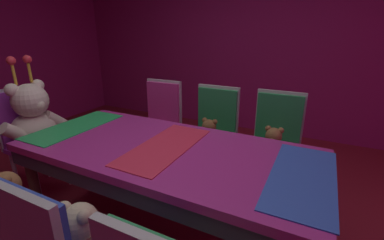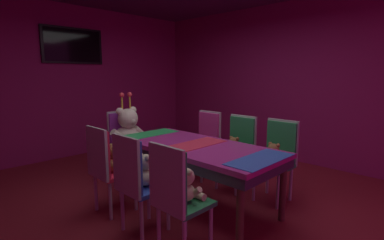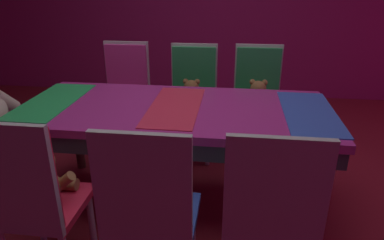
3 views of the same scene
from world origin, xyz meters
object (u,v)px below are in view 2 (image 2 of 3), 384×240
(teddy_right_1, at_px, (233,148))
(king_teddy_bear, at_px, (129,130))
(chair_right_2, at_px, (206,137))
(chair_left_1, at_px, (134,175))
(chair_right_0, at_px, (279,151))
(chair_right_1, at_px, (239,144))
(chair_left_0, at_px, (174,190))
(chair_left_2, at_px, (104,162))
(banquet_table, at_px, (196,152))
(teddy_left_1, at_px, (146,172))
(teddy_right_0, at_px, (273,156))
(wall_tv, at_px, (73,46))
(teddy_left_2, at_px, (116,160))
(teddy_left_0, at_px, (186,187))
(throne_chair, at_px, (123,137))

(teddy_right_1, xyz_separation_m, king_teddy_bear, (-0.70, 1.39, 0.15))
(chair_right_2, bearing_deg, chair_left_1, 20.10)
(chair_left_1, distance_m, chair_right_0, 1.83)
(chair_right_1, distance_m, chair_right_2, 0.63)
(chair_left_0, bearing_deg, chair_left_2, 90.48)
(banquet_table, distance_m, chair_left_2, 1.02)
(chair_left_1, bearing_deg, teddy_right_1, 0.41)
(chair_left_1, relative_size, teddy_left_1, 2.89)
(king_teddy_bear, bearing_deg, teddy_left_1, -27.23)
(teddy_right_0, distance_m, wall_tv, 4.04)
(chair_right_0, bearing_deg, teddy_right_0, 0.00)
(chair_right_0, bearing_deg, teddy_left_2, -35.79)
(chair_left_2, relative_size, teddy_left_2, 2.99)
(chair_left_1, xyz_separation_m, chair_right_1, (1.71, 0.01, 0.00))
(teddy_left_0, xyz_separation_m, teddy_right_0, (1.43, -0.02, -0.01))
(chair_left_2, bearing_deg, teddy_right_0, -35.74)
(teddy_left_1, bearing_deg, chair_right_2, 21.78)
(teddy_left_2, distance_m, teddy_right_0, 1.83)
(banquet_table, height_order, teddy_left_0, teddy_left_0)
(chair_left_0, distance_m, teddy_left_2, 1.13)
(chair_left_2, bearing_deg, throne_chair, 49.19)
(teddy_left_1, distance_m, wall_tv, 3.53)
(chair_right_0, relative_size, chair_right_1, 1.00)
(throne_chair, bearing_deg, teddy_left_0, -18.30)
(chair_right_2, bearing_deg, teddy_left_1, 21.78)
(teddy_left_2, bearing_deg, chair_right_1, -20.45)
(chair_left_1, height_order, teddy_right_1, chair_left_1)
(banquet_table, height_order, chair_right_2, chair_right_2)
(teddy_left_2, height_order, king_teddy_bear, king_teddy_bear)
(teddy_right_0, xyz_separation_m, wall_tv, (-0.73, 3.68, 1.48))
(chair_right_1, relative_size, teddy_right_1, 3.52)
(chair_right_0, height_order, wall_tv, wall_tv)
(chair_left_1, relative_size, teddy_left_2, 2.99)
(chair_left_2, distance_m, wall_tv, 3.05)
(chair_left_0, relative_size, chair_right_0, 1.00)
(banquet_table, relative_size, teddy_left_2, 6.13)
(chair_left_1, xyz_separation_m, wall_tv, (0.87, 3.13, 1.45))
(chair_right_0, bearing_deg, chair_right_2, -89.75)
(chair_left_1, xyz_separation_m, teddy_right_1, (1.57, 0.01, -0.02))
(banquet_table, xyz_separation_m, chair_right_2, (0.87, 0.61, -0.05))
(chair_left_0, bearing_deg, king_teddy_bear, 66.55)
(chair_left_2, bearing_deg, teddy_left_0, -82.16)
(chair_left_0, bearing_deg, teddy_left_2, 83.05)
(banquet_table, bearing_deg, chair_right_1, -1.06)
(chair_right_1, height_order, king_teddy_bear, king_teddy_bear)
(king_teddy_bear, bearing_deg, banquet_table, -0.00)
(chair_right_1, xyz_separation_m, throne_chair, (-0.84, 1.56, 0.00))
(chair_left_0, distance_m, chair_right_1, 1.77)
(wall_tv, bearing_deg, chair_left_2, -108.44)
(banquet_table, xyz_separation_m, chair_right_1, (0.84, -0.02, -0.05))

